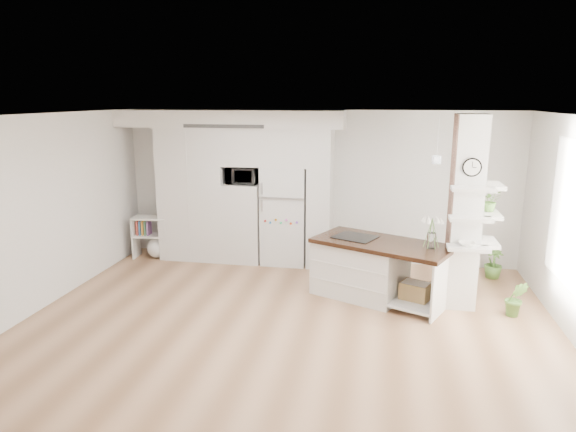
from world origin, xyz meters
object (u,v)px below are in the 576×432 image
floor_plant_a (516,299)px  bookshelf (154,240)px  refrigerator (285,215)px  kitchen_island (367,267)px

floor_plant_a → bookshelf: bearing=165.4°
bookshelf → floor_plant_a: bookshelf is taller
refrigerator → kitchen_island: 2.08m
kitchen_island → bookshelf: bearing=-172.3°
refrigerator → bookshelf: size_ratio=2.26×
kitchen_island → bookshelf: 4.13m
kitchen_island → bookshelf: kitchen_island is taller
refrigerator → floor_plant_a: refrigerator is taller
refrigerator → floor_plant_a: bearing=-26.3°
kitchen_island → floor_plant_a: 2.06m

